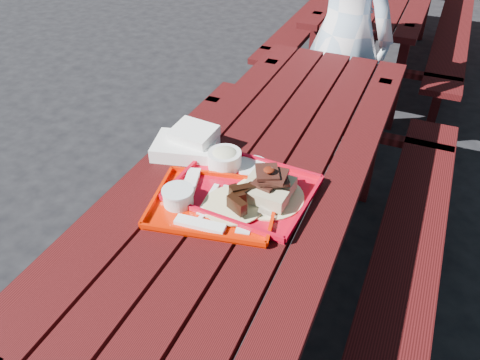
{
  "coord_description": "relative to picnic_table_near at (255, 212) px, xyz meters",
  "views": [
    {
      "loc": [
        0.49,
        -1.28,
        1.76
      ],
      "look_at": [
        0.0,
        -0.15,
        0.82
      ],
      "focal_mm": 35.0,
      "sensor_mm": 36.0,
      "label": 1
    }
  ],
  "objects": [
    {
      "name": "ground",
      "position": [
        0.0,
        0.0,
        -0.56
      ],
      "size": [
        60.0,
        60.0,
        0.0
      ],
      "primitive_type": "plane",
      "color": "black",
      "rests_on": "ground"
    },
    {
      "name": "picnic_table_near",
      "position": [
        0.0,
        0.0,
        0.0
      ],
      "size": [
        1.41,
        2.4,
        0.75
      ],
      "color": "#410C0E",
      "rests_on": "ground"
    },
    {
      "name": "picnic_table_far",
      "position": [
        0.0,
        2.8,
        0.0
      ],
      "size": [
        1.41,
        2.4,
        0.75
      ],
      "color": "#410C0E",
      "rests_on": "ground"
    },
    {
      "name": "near_tray",
      "position": [
        0.0,
        -0.1,
        0.22
      ],
      "size": [
        0.48,
        0.39,
        0.14
      ],
      "color": "red",
      "rests_on": "picnic_table_near"
    },
    {
      "name": "far_tray",
      "position": [
        -0.06,
        -0.24,
        0.21
      ],
      "size": [
        0.46,
        0.39,
        0.07
      ],
      "color": "red",
      "rests_on": "picnic_table_near"
    },
    {
      "name": "white_cloth",
      "position": [
        -0.29,
        0.02,
        0.23
      ],
      "size": [
        0.27,
        0.22,
        0.1
      ],
      "color": "white",
      "rests_on": "picnic_table_near"
    },
    {
      "name": "person",
      "position": [
        -0.01,
        1.38,
        0.26
      ],
      "size": [
        0.71,
        0.6,
        1.65
      ],
      "primitive_type": "imported",
      "rotation": [
        0.0,
        0.0,
        2.73
      ],
      "color": "#A8C8E4",
      "rests_on": "ground"
    }
  ]
}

